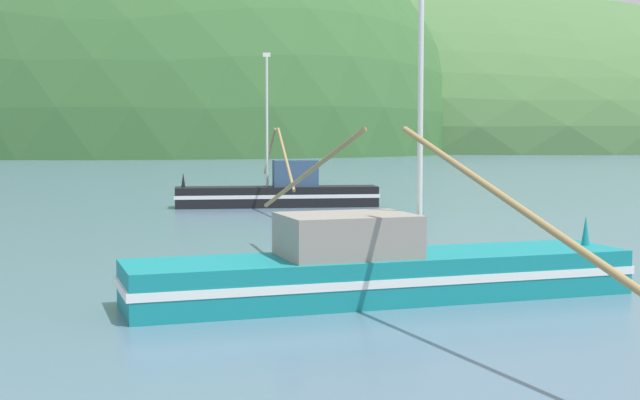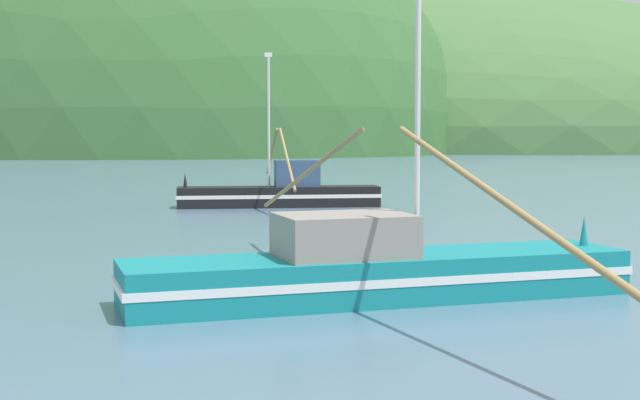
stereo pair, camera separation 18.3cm
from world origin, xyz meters
The scene contains 5 objects.
hill_mid_left centered at (-64.63, 154.27, 0.00)m, with size 123.97×99.18×99.37m, color #386633.
hill_far_right centered at (-6.52, 211.65, 0.00)m, with size 176.18×140.94×65.91m, color #47703D.
hill_far_left centered at (-29.43, 238.52, 0.00)m, with size 100.20×80.16×41.69m, color #386633.
fishing_boat_teal centered at (1.93, 21.54, 0.66)m, with size 10.92×17.23×7.31m.
fishing_boat_black centered at (-6.06, 44.51, 0.70)m, with size 9.80×14.64×7.38m.
Camera 1 is at (4.62, 2.17, 3.67)m, focal length 50.96 mm.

